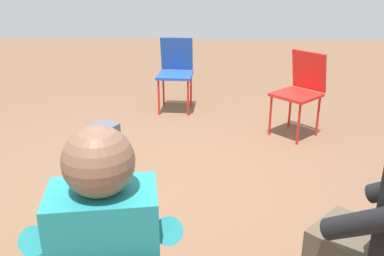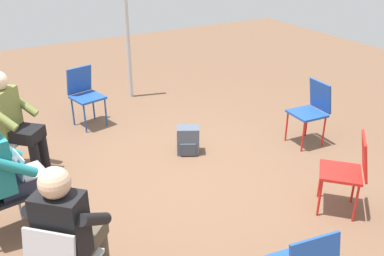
# 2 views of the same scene
# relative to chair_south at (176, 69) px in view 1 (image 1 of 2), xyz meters

# --- Properties ---
(ground_plane) EXTENTS (14.00, 14.00, 0.00)m
(ground_plane) POSITION_rel_chair_south_xyz_m (-0.01, 2.05, -0.50)
(ground_plane) COLOR brown
(chair_south) EXTENTS (0.43, 0.46, 0.85)m
(chair_south) POSITION_rel_chair_south_xyz_m (0.00, 0.00, 0.00)
(chair_south) COLOR #1E4799
(chair_south) RESTS_ON ground
(chair_southwest) EXTENTS (0.58, 0.58, 0.85)m
(chair_southwest) POSITION_rel_chair_south_xyz_m (-1.31, 0.77, 0.00)
(chair_southwest) COLOR red
(chair_southwest) RESTS_ON ground
(backpack_near_laptop_user) EXTENTS (0.31, 0.34, 0.36)m
(backpack_near_laptop_user) POSITION_rel_chair_south_xyz_m (0.55, 1.55, -0.34)
(backpack_near_laptop_user) COLOR #475160
(backpack_near_laptop_user) RESTS_ON ground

